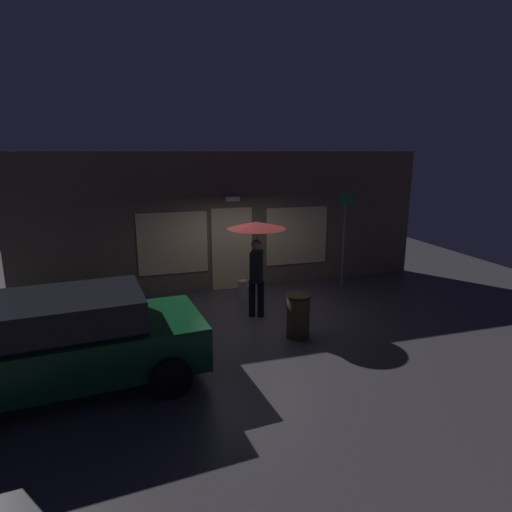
# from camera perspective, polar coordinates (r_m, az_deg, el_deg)

# --- Properties ---
(ground_plane) EXTENTS (18.00, 18.00, 0.00)m
(ground_plane) POSITION_cam_1_polar(r_m,az_deg,el_deg) (9.87, -0.03, -7.99)
(ground_plane) COLOR #423F44
(building_facade) EXTENTS (10.96, 0.48, 3.64)m
(building_facade) POSITION_cam_1_polar(r_m,az_deg,el_deg) (11.58, -3.42, 4.54)
(building_facade) COLOR brown
(building_facade) RESTS_ON ground
(person_with_umbrella) EXTENTS (1.27, 1.27, 2.17)m
(person_with_umbrella) POSITION_cam_1_polar(r_m,az_deg,el_deg) (9.39, 0.06, 1.78)
(person_with_umbrella) COLOR black
(person_with_umbrella) RESTS_ON ground
(parked_car) EXTENTS (4.37, 2.31, 1.51)m
(parked_car) POSITION_cam_1_polar(r_m,az_deg,el_deg) (7.45, -23.84, -10.30)
(parked_car) COLOR #0C3F1E
(parked_car) RESTS_ON ground
(street_sign_post) EXTENTS (0.40, 0.07, 2.68)m
(street_sign_post) POSITION_cam_1_polar(r_m,az_deg,el_deg) (11.79, 11.58, 2.96)
(street_sign_post) COLOR #595B60
(street_sign_post) RESTS_ON ground
(sidewalk_bollard) EXTENTS (0.23, 0.23, 0.50)m
(sidewalk_bollard) POSITION_cam_1_polar(r_m,az_deg,el_deg) (10.87, -1.73, -4.52)
(sidewalk_bollard) COLOR #B2A899
(sidewalk_bollard) RESTS_ON ground
(trash_bin) EXTENTS (0.49, 0.49, 0.89)m
(trash_bin) POSITION_cam_1_polar(r_m,az_deg,el_deg) (8.75, 5.57, -7.86)
(trash_bin) COLOR #473823
(trash_bin) RESTS_ON ground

